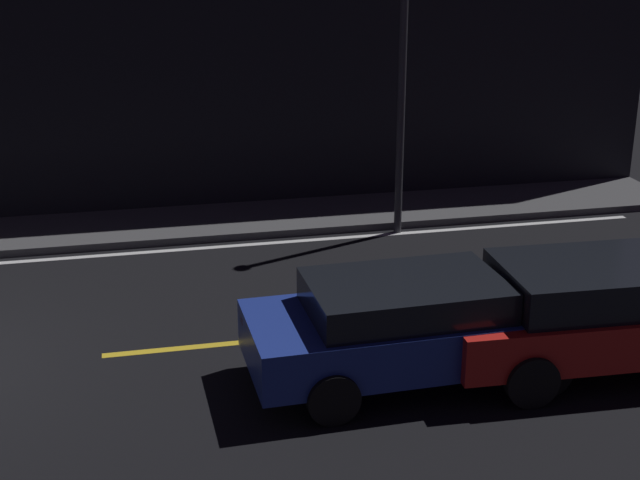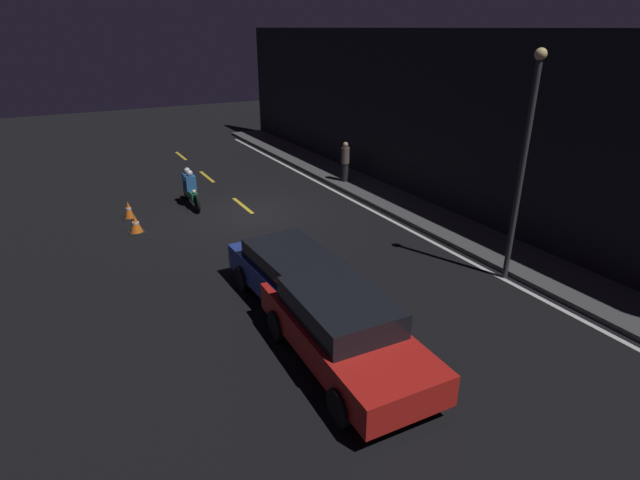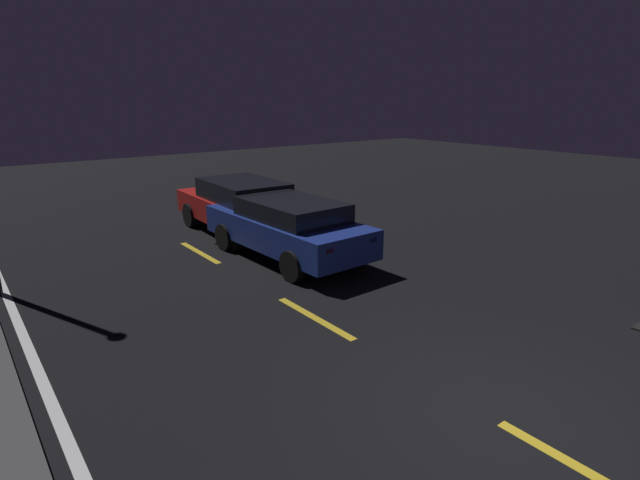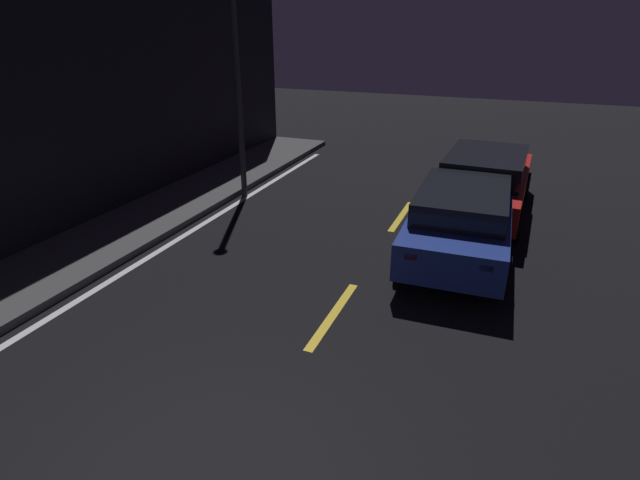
# 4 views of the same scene
# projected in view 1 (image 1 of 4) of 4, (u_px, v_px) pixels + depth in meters

# --- Properties ---
(lane_dash_d) EXTENTS (2.00, 0.14, 0.01)m
(lane_dash_d) POSITION_uv_depth(u_px,v_px,m) (176.00, 349.00, 12.22)
(lane_dash_d) COLOR gold
(lane_dash_d) RESTS_ON ground
(lane_dash_e) EXTENTS (2.00, 0.14, 0.01)m
(lane_dash_e) POSITION_uv_depth(u_px,v_px,m) (484.00, 319.00, 13.13)
(lane_dash_e) COLOR gold
(lane_dash_e) RESTS_ON ground
(sedan_blue) EXTENTS (4.44, 1.95, 1.35)m
(sedan_blue) POSITION_uv_depth(u_px,v_px,m) (417.00, 324.00, 11.23)
(sedan_blue) COLOR navy
(sedan_blue) RESTS_ON ground
(taxi_red) EXTENTS (4.54, 2.05, 1.44)m
(taxi_red) POSITION_uv_depth(u_px,v_px,m) (604.00, 310.00, 11.55)
(taxi_red) COLOR red
(taxi_red) RESTS_ON ground
(street_lamp) EXTENTS (0.28, 0.28, 5.76)m
(street_lamp) POSITION_uv_depth(u_px,v_px,m) (403.00, 59.00, 15.75)
(street_lamp) COLOR #333338
(street_lamp) RESTS_ON ground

